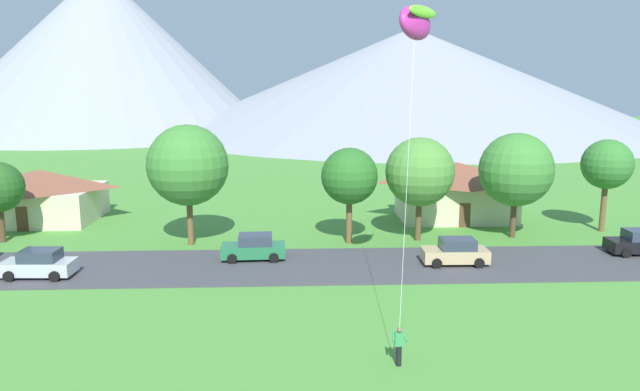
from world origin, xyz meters
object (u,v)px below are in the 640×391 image
tree_right_of_center (349,176)px  parked_car_green_east_end (254,248)px  tree_near_left (188,165)px  parked_car_black_west_end (640,243)px  tree_near_right (516,170)px  house_leftmost (41,194)px  house_left_center (455,190)px  parked_car_tan_mid_east (455,252)px  tree_center (607,165)px  kite_flyer_with_kite (416,30)px  parked_car_silver_mid_west (39,264)px  tree_left_of_center (420,172)px

tree_right_of_center → parked_car_green_east_end: 8.84m
tree_near_left → parked_car_black_west_end: tree_near_left is taller
tree_near_left → tree_near_right: bearing=2.6°
house_leftmost → house_left_center: house_left_center is taller
parked_car_tan_mid_east → tree_center: bearing=30.9°
parked_car_tan_mid_east → parked_car_green_east_end: size_ratio=0.99×
tree_near_right → kite_flyer_with_kite: 20.45m
parked_car_green_east_end → kite_flyer_with_kite: kite_flyer_with_kite is taller
house_left_center → kite_flyer_with_kite: bearing=-110.9°
tree_near_right → parked_car_silver_mid_west: bearing=-165.5°
parked_car_tan_mid_east → parked_car_green_east_end: same height
house_left_center → tree_center: tree_center is taller
parked_car_tan_mid_east → parked_car_green_east_end: (-13.09, 1.63, 0.00)m
parked_car_tan_mid_east → parked_car_green_east_end: 13.19m
tree_near_right → kite_flyer_with_kite: kite_flyer_with_kite is taller
tree_center → house_left_center: bearing=155.4°
tree_near_right → parked_car_black_west_end: (6.98, -5.07, -4.35)m
house_leftmost → parked_car_green_east_end: 22.69m
house_left_center → kite_flyer_with_kite: 25.52m
house_leftmost → tree_center: 46.50m
tree_near_right → parked_car_silver_mid_west: 33.41m
tree_center → kite_flyer_with_kite: kite_flyer_with_kite is taller
house_left_center → parked_car_tan_mid_east: house_left_center is taller
parked_car_silver_mid_west → tree_right_of_center: bearing=20.3°
tree_center → parked_car_green_east_end: bearing=-166.0°
parked_car_black_west_end → parked_car_tan_mid_east: 13.35m
house_leftmost → parked_car_tan_mid_east: (31.99, -14.11, -1.41)m
kite_flyer_with_kite → tree_near_right: bearing=53.8°
parked_car_silver_mid_west → parked_car_tan_mid_east: 25.85m
tree_center → parked_car_green_east_end: size_ratio=1.72×
tree_left_of_center → house_leftmost: bearing=165.7°
house_left_center → tree_near_left: size_ratio=1.17×
house_leftmost → tree_left_of_center: tree_left_of_center is taller
parked_car_green_east_end → parked_car_tan_mid_east: bearing=-7.1°
tree_near_left → parked_car_silver_mid_west: (-7.85, -7.21, -4.97)m
house_left_center → parked_car_black_west_end: size_ratio=2.41×
parked_car_tan_mid_east → kite_flyer_with_kite: kite_flyer_with_kite is taller
house_leftmost → kite_flyer_with_kite: kite_flyer_with_kite is taller
tree_right_of_center → parked_car_black_west_end: tree_right_of_center is taller
house_leftmost → parked_car_green_east_end: house_leftmost is taller
tree_near_right → tree_right_of_center: bearing=-174.8°
tree_left_of_center → parked_car_green_east_end: bearing=-158.8°
tree_near_right → parked_car_green_east_end: tree_near_right is taller
tree_right_of_center → parked_car_silver_mid_west: tree_right_of_center is taller
tree_right_of_center → tree_near_right: (12.65, 1.14, 0.24)m
tree_center → tree_right_of_center: bearing=-172.4°
house_left_center → parked_car_black_west_end: (9.73, -11.49, -1.70)m
tree_center → parked_car_green_east_end: tree_center is taller
house_leftmost → tree_right_of_center: bearing=-18.2°
parked_car_green_east_end → tree_near_left: bearing=139.9°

